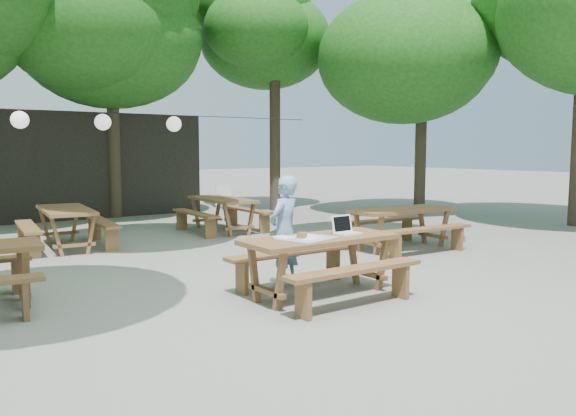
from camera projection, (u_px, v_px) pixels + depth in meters
The scene contains 11 objects.
ground at pixel (267, 291), 7.27m from camera, with size 80.00×80.00×0.00m, color slate.
pavilion at pixel (80, 164), 15.95m from camera, with size 6.00×3.00×2.80m, color black.
main_picnic_table at pixel (320, 265), 7.00m from camera, with size 2.00×1.58×0.75m.
picnic_table_ne at pixel (402, 228), 10.34m from camera, with size 2.04×1.69×0.75m.
picnic_table_far_w at pixel (66, 228), 10.37m from camera, with size 1.74×2.06×0.75m.
picnic_table_far_e at pixel (222, 214), 12.50m from camera, with size 1.64×2.02×0.75m.
woman at pixel (284, 231), 7.53m from camera, with size 0.54×0.36×1.48m, color #6E9BCA.
plastic_chair at pixel (226, 211), 14.41m from camera, with size 0.46×0.46×0.90m.
laptop at pixel (345, 229), 7.20m from camera, with size 0.34×0.28×0.24m.
tabletop_clutter at pixel (305, 237), 6.83m from camera, with size 0.78×0.71×0.08m.
paper_lanterns at pixel (103, 122), 11.79m from camera, with size 9.00×0.34×0.38m.
Camera 1 is at (-3.87, -5.98, 1.83)m, focal length 35.00 mm.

